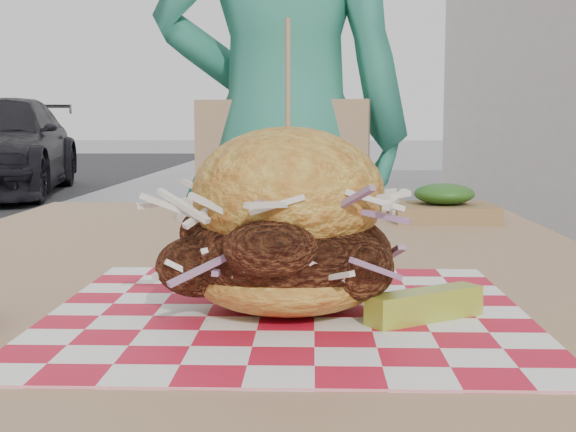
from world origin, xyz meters
The scene contains 8 objects.
diner centered at (0.28, 0.76, 0.87)m, with size 0.64×0.42×1.74m, color #2B7E67.
patio_table centered at (0.28, -0.34, 0.67)m, with size 0.80×1.20×0.75m.
patio_chair centered at (0.30, 0.63, 0.55)m, with size 0.48×0.49×0.95m.
paper_liner centered at (0.34, -0.59, 0.75)m, with size 0.36×0.36×0.00m, color red.
sandwich centered at (0.34, -0.59, 0.81)m, with size 0.19×0.19×0.22m.
pickle_spear centered at (0.44, -0.62, 0.76)m, with size 0.10×0.02×0.02m, color #ADAF32.
place_setting centered at (0.28, 0.03, 0.76)m, with size 0.27×0.27×0.02m.
kraft_tray centered at (0.55, 0.00, 0.77)m, with size 0.15×0.12×0.06m.
Camera 1 is at (0.36, -1.19, 0.89)m, focal length 50.00 mm.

